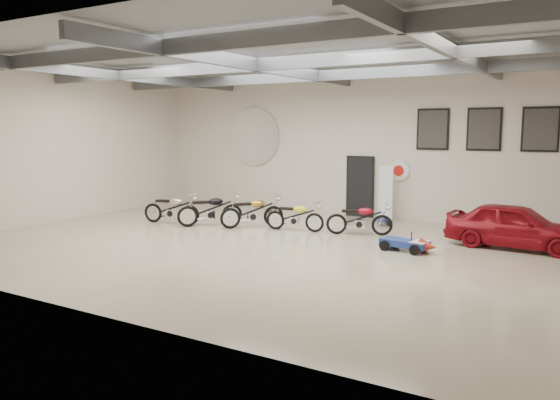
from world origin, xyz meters
The scene contains 19 objects.
floor centered at (0.00, 0.00, 0.00)m, with size 16.00×12.00×0.01m, color #C2AC94.
ceiling centered at (0.00, 0.00, 5.00)m, with size 16.00×12.00×0.01m, color gray.
back_wall centered at (0.00, 6.00, 2.50)m, with size 16.00×0.02×5.00m, color beige.
left_wall centered at (-8.00, 0.00, 2.50)m, with size 0.02×12.00×5.00m, color beige.
ceiling_beams centered at (0.00, 0.00, 4.75)m, with size 15.80×11.80×0.32m, color #5C5F64, non-canonical shape.
door centered at (0.50, 5.95, 1.05)m, with size 0.92×0.08×2.10m, color black.
logo_plaque centered at (-4.00, 5.95, 2.80)m, with size 2.30×0.06×1.16m, color silver, non-canonical shape.
poster_left centered at (3.00, 5.96, 3.10)m, with size 1.05×0.08×1.35m, color black, non-canonical shape.
poster_mid centered at (4.60, 5.96, 3.10)m, with size 1.05×0.08×1.35m, color black, non-canonical shape.
poster_right centered at (6.20, 5.96, 3.10)m, with size 1.05×0.08×1.35m, color black, non-canonical shape.
oil_sign centered at (1.90, 5.95, 1.70)m, with size 0.72×0.10×0.72m, color white, non-canonical shape.
banner_stand centered at (1.61, 5.50, 0.94)m, with size 0.51×0.20×1.88m, color white, non-canonical shape.
motorcycle_silver centered at (-4.31, 1.43, 0.52)m, with size 1.99×0.62×1.03m, color silver, non-canonical shape.
motorcycle_black centered at (-2.96, 1.76, 0.54)m, with size 2.08×0.64×1.08m, color silver, non-canonical shape.
motorcycle_gold centered at (-1.61, 2.19, 0.53)m, with size 2.04×0.63×1.06m, color silver, non-canonical shape.
motorcycle_yellow centered at (-0.16, 2.37, 0.47)m, with size 1.82×0.56×0.95m, color silver, non-canonical shape.
motorcycle_red centered at (1.79, 2.77, 0.49)m, with size 1.90×0.59×0.99m, color silver, non-canonical shape.
go_kart centered at (3.74, 1.36, 0.27)m, with size 1.49×0.67×0.54m, color navy, non-canonical shape.
vintage_car centered at (6.00, 3.19, 0.60)m, with size 3.50×1.41×1.19m, color maroon.
Camera 1 is at (7.85, -12.06, 3.13)m, focal length 35.00 mm.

